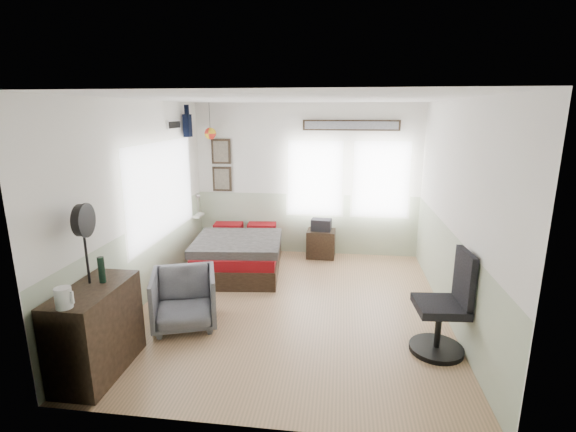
{
  "coord_description": "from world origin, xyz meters",
  "views": [
    {
      "loc": [
        0.61,
        -5.12,
        2.55
      ],
      "look_at": [
        -0.1,
        0.4,
        1.15
      ],
      "focal_mm": 26.0,
      "sensor_mm": 36.0,
      "label": 1
    }
  ],
  "objects_px": {
    "bed": "(240,253)",
    "dresser": "(97,330)",
    "armchair": "(184,299)",
    "nightstand": "(321,244)",
    "task_chair": "(446,312)"
  },
  "relations": [
    {
      "from": "bed",
      "to": "dresser",
      "type": "distance_m",
      "value": 3.0
    },
    {
      "from": "dresser",
      "to": "armchair",
      "type": "relative_size",
      "value": 1.31
    },
    {
      "from": "bed",
      "to": "nightstand",
      "type": "height_order",
      "value": "bed"
    },
    {
      "from": "dresser",
      "to": "task_chair",
      "type": "bearing_deg",
      "value": 12.93
    },
    {
      "from": "bed",
      "to": "dresser",
      "type": "xyz_separation_m",
      "value": [
        -0.73,
        -2.91,
        0.16
      ]
    },
    {
      "from": "dresser",
      "to": "nightstand",
      "type": "bearing_deg",
      "value": 61.3
    },
    {
      "from": "nightstand",
      "to": "task_chair",
      "type": "height_order",
      "value": "task_chair"
    },
    {
      "from": "dresser",
      "to": "bed",
      "type": "bearing_deg",
      "value": 75.95
    },
    {
      "from": "bed",
      "to": "armchair",
      "type": "xyz_separation_m",
      "value": [
        -0.22,
        -1.91,
        0.06
      ]
    },
    {
      "from": "nightstand",
      "to": "dresser",
      "type": "bearing_deg",
      "value": -116.97
    },
    {
      "from": "bed",
      "to": "task_chair",
      "type": "height_order",
      "value": "task_chair"
    },
    {
      "from": "dresser",
      "to": "armchair",
      "type": "bearing_deg",
      "value": 62.95
    },
    {
      "from": "bed",
      "to": "nightstand",
      "type": "bearing_deg",
      "value": 25.64
    },
    {
      "from": "dresser",
      "to": "nightstand",
      "type": "distance_m",
      "value": 4.23
    },
    {
      "from": "task_chair",
      "to": "armchair",
      "type": "bearing_deg",
      "value": 171.39
    }
  ]
}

